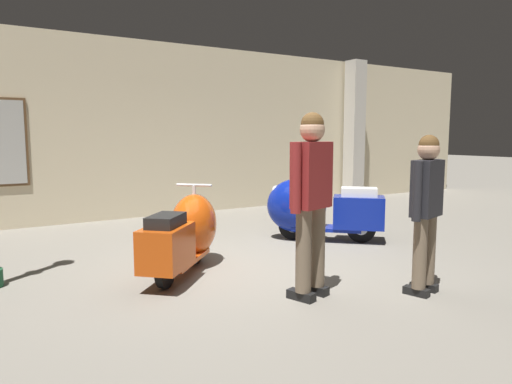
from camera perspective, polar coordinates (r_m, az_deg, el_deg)
The scene contains 6 objects.
ground_plane at distance 5.53m, azimuth -0.05°, elevation -9.25°, with size 60.00×60.00×0.00m, color slate.
showroom_back_wall at distance 9.17m, azimuth -13.05°, elevation 7.33°, with size 18.00×0.63×3.27m.
scooter_0 at distance 5.40m, azimuth -8.44°, elevation -4.89°, with size 1.42×1.46×0.97m.
scooter_1 at distance 6.93m, azimuth 7.17°, elevation -2.01°, with size 1.56×1.51×1.03m.
visitor_0 at distance 4.79m, azimuth 19.96°, elevation -1.26°, with size 0.51×0.31×1.54m.
visitor_1 at distance 4.40m, azimuth 6.72°, elevation -0.03°, with size 0.57×0.36×1.75m.
Camera 1 is at (-2.79, -4.52, 1.54)m, focal length 32.97 mm.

